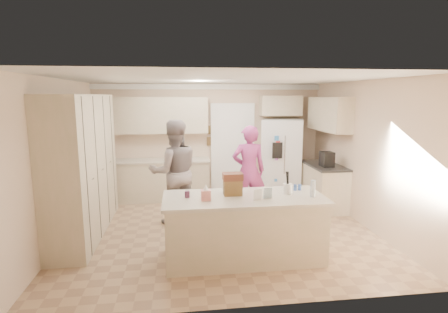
{
  "coord_description": "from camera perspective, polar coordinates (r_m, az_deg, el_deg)",
  "views": [
    {
      "loc": [
        -0.69,
        -5.79,
        2.33
      ],
      "look_at": [
        0.1,
        0.35,
        1.25
      ],
      "focal_mm": 28.0,
      "sensor_mm": 36.0,
      "label": 1
    }
  ],
  "objects": [
    {
      "name": "island_top",
      "position": [
        4.98,
        3.31,
        -6.8
      ],
      "size": [
        2.28,
        0.96,
        0.05
      ],
      "primitive_type": "cube",
      "color": "beige",
      "rests_on": "island_base"
    },
    {
      "name": "wall_frame_lower",
      "position": [
        8.15,
        -2.29,
        2.49
      ],
      "size": [
        0.15,
        0.02,
        0.2
      ],
      "primitive_type": "cube",
      "color": "brown",
      "rests_on": "wall_back"
    },
    {
      "name": "fridge_seam",
      "position": [
        7.83,
        10.17,
        -0.78
      ],
      "size": [
        0.02,
        0.02,
        1.78
      ],
      "primitive_type": "cube",
      "color": "gray",
      "rests_on": "refrigerator"
    },
    {
      "name": "back_base_cab",
      "position": [
        8.02,
        -10.45,
        -3.89
      ],
      "size": [
        2.2,
        0.6,
        0.88
      ],
      "primitive_type": "cube",
      "color": "beige",
      "rests_on": "floor"
    },
    {
      "name": "doorway_casing",
      "position": [
        8.23,
        1.41,
        0.94
      ],
      "size": [
        1.02,
        0.03,
        2.22
      ],
      "primitive_type": "cube",
      "color": "white",
      "rests_on": "floor"
    },
    {
      "name": "tissue_plume",
      "position": [
        4.76,
        -2.99,
        -5.02
      ],
      "size": [
        0.08,
        0.08,
        0.08
      ],
      "primitive_type": "cone",
      "color": "white",
      "rests_on": "tissue_box"
    },
    {
      "name": "island_base",
      "position": [
        5.13,
        3.26,
        -11.73
      ],
      "size": [
        2.2,
        0.9,
        0.88
      ],
      "primitive_type": "cube",
      "color": "beige",
      "rests_on": "floor"
    },
    {
      "name": "tissue_box",
      "position": [
        4.79,
        -2.98,
        -6.3
      ],
      "size": [
        0.13,
        0.13,
        0.14
      ],
      "primitive_type": "cube",
      "color": "#DD8077",
      "rests_on": "island_top"
    },
    {
      "name": "wall_left",
      "position": [
        6.18,
        -25.32,
        -0.65
      ],
      "size": [
        0.02,
        4.6,
        2.6
      ],
      "primitive_type": "cube",
      "color": "beige",
      "rests_on": "ground"
    },
    {
      "name": "greeting_card_b",
      "position": [
        4.87,
        7.14,
        -5.95
      ],
      "size": [
        0.12,
        0.05,
        0.16
      ],
      "primitive_type": "cube",
      "rotation": [
        0.15,
        0.0,
        -0.1
      ],
      "color": "silver",
      "rests_on": "island_top"
    },
    {
      "name": "shaker_pepper",
      "position": [
        5.39,
        12.25,
        -4.93
      ],
      "size": [
        0.05,
        0.05,
        0.09
      ],
      "primitive_type": "cylinder",
      "color": "#3558A9",
      "rests_on": "island_top"
    },
    {
      "name": "teen_girl",
      "position": [
        6.82,
        4.05,
        -2.34
      ],
      "size": [
        0.66,
        0.44,
        1.78
      ],
      "primitive_type": "imported",
      "rotation": [
        0.0,
        0.0,
        3.11
      ],
      "color": "#AA3C8A",
      "rests_on": "floor"
    },
    {
      "name": "water_bottle",
      "position": [
        5.06,
        14.32,
        -5.12
      ],
      "size": [
        0.07,
        0.07,
        0.24
      ],
      "primitive_type": "cylinder",
      "color": "silver",
      "rests_on": "island_top"
    },
    {
      "name": "fridge_handle_l",
      "position": [
        7.77,
        9.89,
        0.27
      ],
      "size": [
        0.02,
        0.02,
        0.85
      ],
      "primitive_type": "cylinder",
      "color": "silver",
      "rests_on": "refrigerator"
    },
    {
      "name": "ceiling",
      "position": [
        5.83,
        -0.55,
        12.65
      ],
      "size": [
        5.2,
        4.6,
        0.02
      ],
      "primitive_type": "cube",
      "color": "white",
      "rests_on": "wall_back"
    },
    {
      "name": "fridge_dispenser",
      "position": [
        7.71,
        8.69,
        0.99
      ],
      "size": [
        0.22,
        0.03,
        0.35
      ],
      "primitive_type": "cube",
      "color": "black",
      "rests_on": "refrigerator"
    },
    {
      "name": "right_upper_cab",
      "position": [
        7.66,
        16.78,
        6.64
      ],
      "size": [
        0.35,
        1.5,
        0.7
      ],
      "primitive_type": "cube",
      "color": "beige",
      "rests_on": "wall_right"
    },
    {
      "name": "dollhouse_body",
      "position": [
        5.01,
        1.42,
        -5.07
      ],
      "size": [
        0.26,
        0.18,
        0.22
      ],
      "primitive_type": "cube",
      "color": "brown",
      "rests_on": "island_top"
    },
    {
      "name": "shaker_salt",
      "position": [
        5.37,
        11.54,
        -4.97
      ],
      "size": [
        0.05,
        0.05,
        0.09
      ],
      "primitive_type": "cylinder",
      "color": "#3558A9",
      "rests_on": "island_top"
    },
    {
      "name": "crown_back",
      "position": [
        8.08,
        -2.49,
        11.31
      ],
      "size": [
        5.2,
        0.08,
        0.12
      ],
      "primitive_type": "cube",
      "color": "white",
      "rests_on": "wall_back"
    },
    {
      "name": "coffee_maker",
      "position": [
        7.32,
        16.46,
        -0.42
      ],
      "size": [
        0.22,
        0.28,
        0.3
      ],
      "primitive_type": "cube",
      "color": "black",
      "rests_on": "right_countertop"
    },
    {
      "name": "wall_right",
      "position": [
        6.74,
        22.08,
        0.38
      ],
      "size": [
        0.02,
        4.6,
        2.6
      ],
      "primitive_type": "cube",
      "color": "beige",
      "rests_on": "ground"
    },
    {
      "name": "utensil_crock",
      "position": [
        5.15,
        10.36,
        -5.21
      ],
      "size": [
        0.13,
        0.13,
        0.15
      ],
      "primitive_type": "cylinder",
      "color": "white",
      "rests_on": "island_top"
    },
    {
      "name": "back_upper_cab",
      "position": [
        7.93,
        -10.73,
        6.62
      ],
      "size": [
        2.2,
        0.35,
        0.8
      ],
      "primitive_type": "cube",
      "color": "beige",
      "rests_on": "wall_back"
    },
    {
      "name": "wall_back",
      "position": [
        8.19,
        -2.46,
        2.67
      ],
      "size": [
        5.2,
        0.02,
        2.6
      ],
      "primitive_type": "cube",
      "color": "beige",
      "rests_on": "ground"
    },
    {
      "name": "right_countertop",
      "position": [
        7.55,
        16.07,
        -1.41
      ],
      "size": [
        0.63,
        1.24,
        0.04
      ],
      "primitive_type": "cube",
      "color": "#2D2B28",
      "rests_on": "right_base_cab"
    },
    {
      "name": "dollhouse_roof",
      "position": [
        4.97,
        1.43,
        -3.29
      ],
      "size": [
        0.28,
        0.2,
        0.1
      ],
      "primitive_type": "cube",
      "color": "#592D1E",
      "rests_on": "dollhouse_body"
    },
    {
      "name": "refrigerator",
      "position": [
        8.16,
        9.43,
        -0.33
      ],
      "size": [
        1.08,
        0.96,
        1.8
      ],
      "primitive_type": "cube",
      "rotation": [
        0.0,
        0.0,
        -0.34
      ],
      "color": "white",
      "rests_on": "floor"
    },
    {
      "name": "floor",
      "position": [
        6.28,
        -0.51,
        -11.98
      ],
      "size": [
        5.2,
        4.6,
        0.02
      ],
      "primitive_type": "cube",
      "color": "tan",
      "rests_on": "ground"
    },
    {
      "name": "back_countertop",
      "position": [
        7.92,
        -10.55,
        -0.67
      ],
      "size": [
        2.24,
        0.63,
        0.04
      ],
      "primitive_type": "cube",
      "color": "beige",
      "rests_on": "back_base_cab"
    },
    {
      "name": "fridge_magnets",
      "position": [
        7.82,
        10.19,
        -0.79
      ],
      "size": [
        0.76,
        0.02,
        1.44
      ],
      "primitive_type": null,
      "color": "tan",
      "rests_on": "refrigerator"
    },
    {
      "name": "doorway_opening",
      "position": [
        8.26,
        1.38,
        0.98
      ],
      "size": [
        0.9,
        0.06,
        2.1
      ],
      "primitive_type": "cube",
      "color": "black",
      "rests_on": "floor"
    },
    {
      "name": "wall_frame_upper",
      "position": [
        8.12,
        -2.31,
        4.38
      ],
      "size": [
        0.15,
        0.02,
        0.2
      ],
      "primitive_type": "cube",
      "color": "brown",
      "rests_on": "wall_back"
    },
    {
      "name": "fridge_handle_r",
      "position": [
        7.8,
        10.59,
        0.29
      ],
      "size": [
        0.02,
        0.02,
        0.85
      ],
      "primitive_type": "cylinder",
      "color": "silver",
      "rests_on": "refrigerator"
    },
    {
      "name": "pantry_bank",
      "position": [
        6.3,
        -22.0,
        -1.38
      ],
      "size": [
        0.6,
        2.6,
        2.35
      ],
      "primitive_type": "cube",
      "color": "beige",
      "rests_on": "floor"
    },
    {
      "name": "over_fridge_cab",
      "position": [
        8.25,
        9.22,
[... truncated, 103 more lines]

